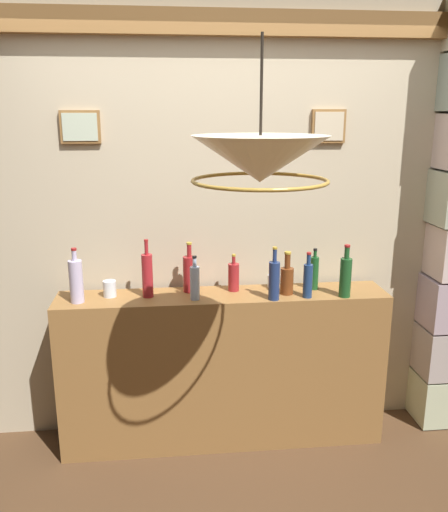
# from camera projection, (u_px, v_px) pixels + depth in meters

# --- Properties ---
(panelled_rear_partition) EXTENTS (3.62, 0.15, 2.75)m
(panelled_rear_partition) POSITION_uv_depth(u_px,v_px,m) (219.00, 209.00, 3.30)
(panelled_rear_partition) COLOR #BCAD8E
(panelled_rear_partition) RESTS_ON ground
(bar_shelf_unit) EXTENTS (1.97, 0.33, 0.97)m
(bar_shelf_unit) POSITION_uv_depth(u_px,v_px,m) (223.00, 369.00, 3.32)
(bar_shelf_unit) COLOR olive
(bar_shelf_unit) RESTS_ON ground
(liquor_bottle_rum) EXTENTS (0.05, 0.05, 0.26)m
(liquor_bottle_rum) POSITION_uv_depth(u_px,v_px,m) (314.00, 272.00, 3.26)
(liquor_bottle_rum) COLOR #184B20
(liquor_bottle_rum) RESTS_ON bar_shelf_unit
(liquor_bottle_gin) EXTENTS (0.06, 0.06, 0.31)m
(liquor_bottle_gin) POSITION_uv_depth(u_px,v_px,m) (274.00, 280.00, 3.07)
(liquor_bottle_gin) COLOR navy
(liquor_bottle_gin) RESTS_ON bar_shelf_unit
(liquor_bottle_scotch) EXTENTS (0.06, 0.06, 0.26)m
(liquor_bottle_scotch) POSITION_uv_depth(u_px,v_px,m) (195.00, 282.00, 3.08)
(liquor_bottle_scotch) COLOR #A7BEDC
(liquor_bottle_scotch) RESTS_ON bar_shelf_unit
(liquor_bottle_vermouth) EXTENTS (0.05, 0.05, 0.27)m
(liquor_bottle_vermouth) POSITION_uv_depth(u_px,v_px,m) (308.00, 279.00, 3.11)
(liquor_bottle_vermouth) COLOR navy
(liquor_bottle_vermouth) RESTS_ON bar_shelf_unit
(liquor_bottle_bourbon) EXTENTS (0.07, 0.07, 0.31)m
(liquor_bottle_bourbon) POSITION_uv_depth(u_px,v_px,m) (345.00, 276.00, 3.12)
(liquor_bottle_bourbon) COLOR #1B4B21
(liquor_bottle_bourbon) RESTS_ON bar_shelf_unit
(liquor_bottle_amaro) EXTENTS (0.07, 0.07, 0.23)m
(liquor_bottle_amaro) POSITION_uv_depth(u_px,v_px,m) (234.00, 277.00, 3.23)
(liquor_bottle_amaro) COLOR maroon
(liquor_bottle_amaro) RESTS_ON bar_shelf_unit
(liquor_bottle_tequila) EXTENTS (0.08, 0.08, 0.31)m
(liquor_bottle_tequila) POSITION_uv_depth(u_px,v_px,m) (190.00, 273.00, 3.21)
(liquor_bottle_tequila) COLOR maroon
(liquor_bottle_tequila) RESTS_ON bar_shelf_unit
(liquor_bottle_sherry) EXTENTS (0.08, 0.08, 0.26)m
(liquor_bottle_sherry) POSITION_uv_depth(u_px,v_px,m) (287.00, 279.00, 3.17)
(liquor_bottle_sherry) COLOR brown
(liquor_bottle_sherry) RESTS_ON bar_shelf_unit
(liquor_bottle_rye) EXTENTS (0.08, 0.08, 0.32)m
(liquor_bottle_rye) POSITION_uv_depth(u_px,v_px,m) (76.00, 281.00, 3.03)
(liquor_bottle_rye) COLOR silver
(liquor_bottle_rye) RESTS_ON bar_shelf_unit
(liquor_bottle_mezcal) EXTENTS (0.06, 0.06, 0.35)m
(liquor_bottle_mezcal) POSITION_uv_depth(u_px,v_px,m) (147.00, 275.00, 3.11)
(liquor_bottle_mezcal) COLOR #A32127
(liquor_bottle_mezcal) RESTS_ON bar_shelf_unit
(glass_tumbler_rocks) EXTENTS (0.07, 0.07, 0.08)m
(glass_tumbler_rocks) POSITION_uv_depth(u_px,v_px,m) (273.00, 281.00, 3.30)
(glass_tumbler_rocks) COLOR silver
(glass_tumbler_rocks) RESTS_ON bar_shelf_unit
(glass_tumbler_highball) EXTENTS (0.08, 0.08, 0.10)m
(glass_tumbler_highball) POSITION_uv_depth(u_px,v_px,m) (110.00, 289.00, 3.14)
(glass_tumbler_highball) COLOR silver
(glass_tumbler_highball) RESTS_ON bar_shelf_unit
(pendant_lamp) EXTENTS (0.57, 0.57, 0.58)m
(pendant_lamp) POSITION_uv_depth(u_px,v_px,m) (260.00, 161.00, 2.19)
(pendant_lamp) COLOR #EFE5C6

